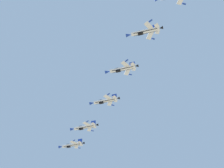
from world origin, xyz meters
name	(u,v)px	position (x,y,z in m)	size (l,w,h in m)	color
fighter_jet_lead	(72,145)	(-15.22, 117.24, 99.48)	(15.60, 10.16, 4.38)	white
fighter_jet_left_wing	(84,127)	(-7.65, 99.91, 97.88)	(15.60, 10.20, 4.38)	white
fighter_jet_right_wing	(105,101)	(2.52, 81.97, 99.72)	(15.60, 10.14, 4.38)	white
fighter_jet_left_outer	(122,69)	(9.49, 62.18, 99.91)	(15.60, 10.15, 4.38)	white
fighter_jet_right_outer	(145,32)	(17.37, 43.10, 100.55)	(15.60, 10.17, 4.38)	white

